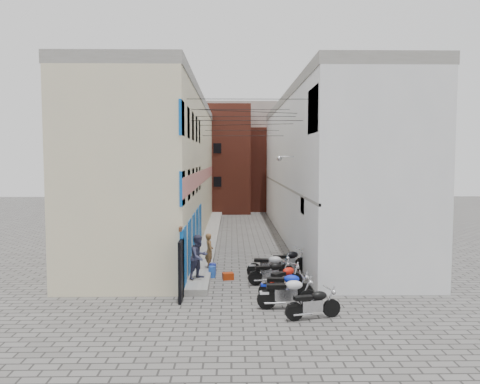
{
  "coord_description": "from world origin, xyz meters",
  "views": [
    {
      "loc": [
        -0.68,
        -17.02,
        5.13
      ],
      "look_at": [
        -0.19,
        12.2,
        3.0
      ],
      "focal_mm": 35.0,
      "sensor_mm": 36.0,
      "label": 1
    }
  ],
  "objects": [
    {
      "name": "person_b",
      "position": [
        -2.03,
        1.65,
        1.15
      ],
      "size": [
        1.09,
        1.1,
        1.79
      ],
      "primitive_type": "imported",
      "rotation": [
        0.0,
        0.0,
        0.83
      ],
      "color": "#363752",
      "rests_on": "plinth"
    },
    {
      "name": "motorcycle_a",
      "position": [
        1.9,
        -2.48,
        0.54
      ],
      "size": [
        1.96,
        1.04,
        1.09
      ],
      "primitive_type": null,
      "rotation": [
        0.0,
        0.0,
        -1.32
      ],
      "color": "black",
      "rests_on": "ground"
    },
    {
      "name": "overhead_wires",
      "position": [
        0.0,
        7.64,
        7.12
      ],
      "size": [
        5.8,
        13.02,
        1.32
      ],
      "color": "black",
      "rests_on": "ground"
    },
    {
      "name": "motorcycle_b",
      "position": [
        1.2,
        -1.47,
        0.6
      ],
      "size": [
        2.1,
        0.71,
        1.21
      ],
      "primitive_type": null,
      "rotation": [
        0.0,
        0.0,
        -1.55
      ],
      "color": "silver",
      "rests_on": "ground"
    },
    {
      "name": "ground",
      "position": [
        0.0,
        0.0,
        0.0
      ],
      "size": [
        90.0,
        90.0,
        0.0
      ],
      "primitive_type": "plane",
      "color": "#5A5855",
      "rests_on": "ground"
    },
    {
      "name": "plinth",
      "position": [
        -2.05,
        13.0,
        0.12
      ],
      "size": [
        0.9,
        26.0,
        0.25
      ],
      "primitive_type": "cube",
      "color": "gray",
      "rests_on": "ground"
    },
    {
      "name": "person_a",
      "position": [
        -1.7,
        3.48,
        1.02
      ],
      "size": [
        0.49,
        0.63,
        1.54
      ],
      "primitive_type": "imported",
      "rotation": [
        0.0,
        0.0,
        1.81
      ],
      "color": "brown",
      "rests_on": "plinth"
    },
    {
      "name": "motorcycle_g",
      "position": [
        1.81,
        3.56,
        0.58
      ],
      "size": [
        2.09,
        1.34,
        1.16
      ],
      "primitive_type": null,
      "rotation": [
        0.0,
        0.0,
        -1.18
      ],
      "color": "black",
      "rests_on": "ground"
    },
    {
      "name": "motorcycle_c",
      "position": [
        1.25,
        -0.5,
        0.57
      ],
      "size": [
        2.03,
        0.81,
        1.15
      ],
      "primitive_type": null,
      "rotation": [
        0.0,
        0.0,
        -1.67
      ],
      "color": "#0C23BB",
      "rests_on": "ground"
    },
    {
      "name": "motorcycle_f",
      "position": [
        0.94,
        2.66,
        0.58
      ],
      "size": [
        2.05,
        0.82,
        1.16
      ],
      "primitive_type": null,
      "rotation": [
        0.0,
        0.0,
        -1.67
      ],
      "color": "#ABACB0",
      "rests_on": "ground"
    },
    {
      "name": "building_left",
      "position": [
        -4.98,
        12.95,
        4.5
      ],
      "size": [
        5.1,
        27.0,
        9.0
      ],
      "color": "beige",
      "rests_on": "ground"
    },
    {
      "name": "building_far_brick_left",
      "position": [
        -2.0,
        28.0,
        5.0
      ],
      "size": [
        6.0,
        6.0,
        10.0
      ],
      "primitive_type": "cube",
      "color": "brown",
      "rests_on": "ground"
    },
    {
      "name": "far_shopfront",
      "position": [
        0.0,
        25.2,
        1.2
      ],
      "size": [
        2.0,
        0.3,
        2.4
      ],
      "primitive_type": "cube",
      "color": "black",
      "rests_on": "ground"
    },
    {
      "name": "building_right",
      "position": [
        5.0,
        13.0,
        4.51
      ],
      "size": [
        5.94,
        26.0,
        9.0
      ],
      "color": "silver",
      "rests_on": "ground"
    },
    {
      "name": "water_jug_far",
      "position": [
        -1.55,
        3.27,
        0.25
      ],
      "size": [
        0.35,
        0.35,
        0.5
      ],
      "primitive_type": "cylinder",
      "rotation": [
        0.0,
        0.0,
        0.11
      ],
      "color": "#2236AE",
      "rests_on": "ground"
    },
    {
      "name": "motorcycle_d",
      "position": [
        1.34,
        0.64,
        0.55
      ],
      "size": [
        1.85,
        1.69,
        1.11
      ],
      "primitive_type": null,
      "rotation": [
        0.0,
        0.0,
        -0.87
      ],
      "color": "red",
      "rests_on": "ground"
    },
    {
      "name": "motorcycle_e",
      "position": [
        0.89,
        1.6,
        0.55
      ],
      "size": [
        1.95,
        0.86,
        1.09
      ],
      "primitive_type": null,
      "rotation": [
        0.0,
        0.0,
        -1.43
      ],
      "color": "black",
      "rests_on": "ground"
    },
    {
      "name": "red_crate",
      "position": [
        -0.86,
        2.43,
        0.14
      ],
      "size": [
        0.51,
        0.42,
        0.28
      ],
      "primitive_type": "cube",
      "rotation": [
        0.0,
        0.0,
        0.2
      ],
      "color": "#982C0A",
      "rests_on": "ground"
    },
    {
      "name": "building_far_concrete",
      "position": [
        0.0,
        34.0,
        5.5
      ],
      "size": [
        8.0,
        5.0,
        11.0
      ],
      "primitive_type": "cube",
      "color": "gray",
      "rests_on": "ground"
    },
    {
      "name": "building_far_brick_right",
      "position": [
        3.0,
        30.0,
        4.0
      ],
      "size": [
        5.0,
        6.0,
        8.0
      ],
      "primitive_type": "cube",
      "color": "brown",
      "rests_on": "ground"
    },
    {
      "name": "water_jug_near",
      "position": [
        -1.55,
        2.79,
        0.24
      ],
      "size": [
        0.39,
        0.39,
        0.48
      ],
      "primitive_type": "cylinder",
      "rotation": [
        0.0,
        0.0,
        -0.33
      ],
      "color": "blue",
      "rests_on": "ground"
    }
  ]
}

